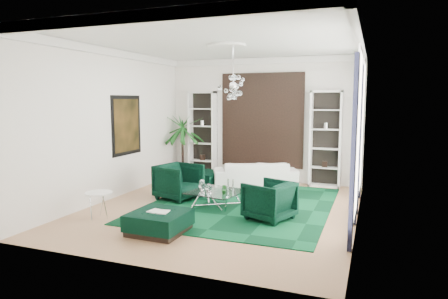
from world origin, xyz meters
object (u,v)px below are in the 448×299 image
at_px(armchair_right, 269,200).
at_px(armchair_left, 179,182).
at_px(sofa, 255,174).
at_px(side_table, 99,206).
at_px(ottoman_side, 209,178).
at_px(coffee_table, 216,199).
at_px(ottoman_front, 159,222).
at_px(palm, 182,136).

bearing_deg(armchair_right, armchair_left, -88.57).
height_order(sofa, side_table, sofa).
relative_size(armchair_left, ottoman_side, 1.14).
bearing_deg(armchair_right, coffee_table, -88.76).
height_order(armchair_right, side_table, armchair_right).
height_order(sofa, armchair_left, armchair_left).
distance_m(sofa, armchair_left, 2.65).
height_order(armchair_left, coffee_table, armchair_left).
relative_size(armchair_right, ottoman_front, 0.89).
relative_size(sofa, armchair_left, 2.45).
distance_m(ottoman_front, palm, 5.69).
xyz_separation_m(armchair_left, armchair_right, (2.60, -0.91, -0.04)).
xyz_separation_m(sofa, armchair_right, (1.24, -3.18, 0.06)).
xyz_separation_m(armchair_right, side_table, (-3.43, -1.20, -0.14)).
xyz_separation_m(coffee_table, side_table, (-2.03, -1.69, 0.08)).
xyz_separation_m(ottoman_side, palm, (-1.28, 0.85, 1.15)).
xyz_separation_m(armchair_left, ottoman_side, (0.05, 1.84, -0.26)).
relative_size(armchair_left, coffee_table, 0.87).
relative_size(sofa, ottoman_front, 2.38).
bearing_deg(palm, ottoman_side, -33.63).
distance_m(sofa, armchair_right, 3.41).
distance_m(coffee_table, ottoman_front, 2.10).
relative_size(ottoman_side, side_table, 1.51).
bearing_deg(ottoman_side, ottoman_front, -79.58).
bearing_deg(armchair_left, ottoman_side, 13.11).
bearing_deg(ottoman_front, armchair_left, 108.80).
height_order(ottoman_front, palm, palm).
bearing_deg(ottoman_front, palm, 111.86).
distance_m(armchair_right, coffee_table, 1.50).
distance_m(ottoman_side, palm, 1.92).
height_order(armchair_left, palm, palm).
bearing_deg(side_table, armchair_right, 19.20).
relative_size(coffee_table, side_table, 1.97).
bearing_deg(sofa, side_table, 38.56).
distance_m(sofa, coffee_table, 2.70).
distance_m(side_table, palm, 4.93).
relative_size(sofa, palm, 0.91).
bearing_deg(side_table, palm, 94.79).
xyz_separation_m(ottoman_side, side_table, (-0.88, -3.95, 0.08)).
height_order(armchair_right, palm, palm).
xyz_separation_m(ottoman_side, ottoman_front, (0.79, -4.32, 0.01)).
bearing_deg(coffee_table, palm, 128.08).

